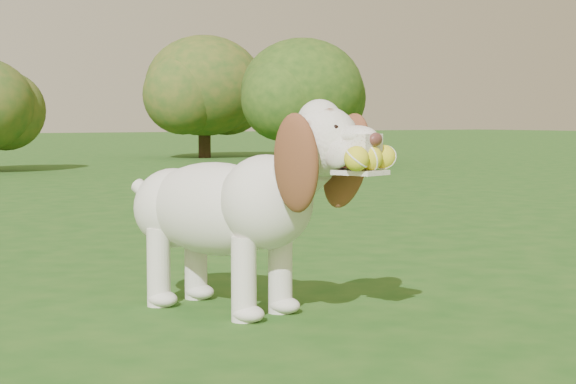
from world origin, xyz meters
TOP-DOWN VIEW (x-y plane):
  - ground at (0.00, 0.00)m, footprint 80.00×80.00m
  - dog at (0.07, -0.36)m, footprint 0.58×1.06m
  - shrub_f at (5.93, 10.96)m, footprint 1.94×1.94m
  - shrub_d at (5.89, 8.00)m, footprint 1.70×1.70m

SIDE VIEW (x-z plane):
  - ground at x=0.00m, z-range 0.00..0.00m
  - dog at x=0.07m, z-range 0.02..0.72m
  - shrub_d at x=5.89m, z-range 0.15..1.91m
  - shrub_f at x=5.93m, z-range 0.18..2.19m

